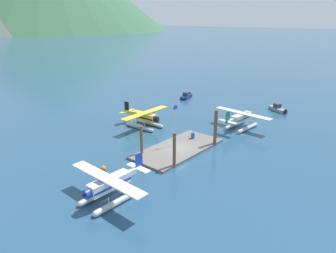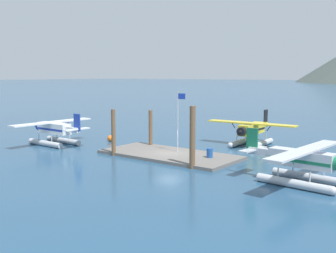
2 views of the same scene
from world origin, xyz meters
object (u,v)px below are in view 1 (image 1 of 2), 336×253
(seaplane_white_port_aft, at_px, (110,186))
(mooring_buoy, at_px, (103,169))
(flagpole, at_px, (174,120))
(boat_navy_open_east, at_px, (186,96))
(seaplane_silver_stbd_aft, at_px, (241,119))
(boat_grey_open_se, at_px, (277,109))
(fuel_drum, at_px, (193,136))
(seaplane_yellow_bow_right, at_px, (144,118))

(seaplane_white_port_aft, bearing_deg, mooring_buoy, 58.12)
(flagpole, distance_m, boat_navy_open_east, 29.37)
(flagpole, bearing_deg, boat_navy_open_east, 33.86)
(flagpole, distance_m, seaplane_silver_stbd_aft, 14.47)
(mooring_buoy, height_order, seaplane_silver_stbd_aft, seaplane_silver_stbd_aft)
(mooring_buoy, bearing_deg, flagpole, -8.29)
(mooring_buoy, relative_size, seaplane_silver_stbd_aft, 0.07)
(boat_grey_open_se, relative_size, boat_navy_open_east, 0.92)
(fuel_drum, relative_size, boat_grey_open_se, 0.20)
(flagpole, distance_m, seaplane_yellow_bow_right, 10.32)
(seaplane_silver_stbd_aft, bearing_deg, boat_navy_open_east, 62.28)
(seaplane_white_port_aft, height_order, boat_navy_open_east, seaplane_white_port_aft)
(flagpole, relative_size, fuel_drum, 6.93)
(fuel_drum, bearing_deg, seaplane_white_port_aft, -169.87)
(mooring_buoy, distance_m, seaplane_white_port_aft, 6.72)
(flagpole, bearing_deg, boat_grey_open_se, -8.55)
(fuel_drum, relative_size, seaplane_yellow_bow_right, 0.08)
(seaplane_silver_stbd_aft, height_order, boat_navy_open_east, seaplane_silver_stbd_aft)
(flagpole, relative_size, seaplane_white_port_aft, 0.59)
(boat_grey_open_se, bearing_deg, mooring_buoy, 171.52)
(fuel_drum, bearing_deg, boat_navy_open_east, 39.71)
(seaplane_yellow_bow_right, height_order, boat_grey_open_se, seaplane_yellow_bow_right)
(flagpole, xyz_separation_m, seaplane_silver_stbd_aft, (13.80, -3.57, -2.51))
(seaplane_yellow_bow_right, bearing_deg, boat_grey_open_se, -29.00)
(flagpole, distance_m, mooring_buoy, 12.23)
(flagpole, xyz_separation_m, seaplane_yellow_bow_right, (3.44, 9.40, -2.51))
(fuel_drum, height_order, boat_grey_open_se, boat_grey_open_se)
(flagpole, distance_m, seaplane_white_port_aft, 15.73)
(mooring_buoy, xyz_separation_m, boat_navy_open_east, (35.74, 14.56, 0.11))
(seaplane_white_port_aft, bearing_deg, boat_grey_open_se, -0.37)
(boat_grey_open_se, bearing_deg, boat_navy_open_east, 100.53)
(seaplane_silver_stbd_aft, distance_m, seaplane_white_port_aft, 28.82)
(seaplane_silver_stbd_aft, xyz_separation_m, seaplane_yellow_bow_right, (-10.35, 12.97, 0.00))
(seaplane_silver_stbd_aft, xyz_separation_m, seaplane_white_port_aft, (-28.82, -0.36, 0.00))
(seaplane_white_port_aft, distance_m, boat_navy_open_east, 44.13)
(seaplane_silver_stbd_aft, relative_size, boat_navy_open_east, 2.20)
(seaplane_silver_stbd_aft, bearing_deg, flagpole, 165.50)
(mooring_buoy, distance_m, seaplane_silver_stbd_aft, 25.90)
(mooring_buoy, relative_size, seaplane_white_port_aft, 0.07)
(seaplane_yellow_bow_right, bearing_deg, boat_navy_open_east, 18.23)
(seaplane_silver_stbd_aft, xyz_separation_m, boat_navy_open_east, (10.41, 19.81, -1.09))
(seaplane_yellow_bow_right, bearing_deg, seaplane_white_port_aft, -144.17)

